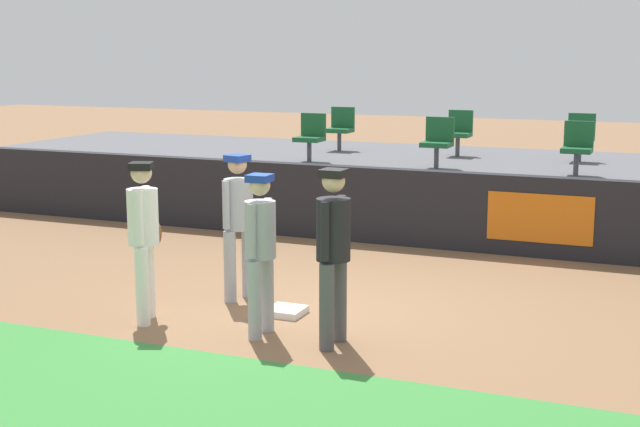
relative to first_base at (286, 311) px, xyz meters
name	(u,v)px	position (x,y,z in m)	size (l,w,h in m)	color
ground_plane	(298,317)	(0.16, -0.03, -0.04)	(60.00, 60.00, 0.00)	#846042
grass_foreground_strip	(160,409)	(0.16, -2.87, -0.04)	(18.00, 2.80, 0.01)	#388438
first_base	(286,311)	(0.00, 0.00, 0.00)	(0.40, 0.40, 0.08)	white
player_fielder_home	(144,231)	(-1.33, -0.80, 0.98)	(0.44, 0.57, 1.77)	white
player_runner_visitor	(260,243)	(0.07, -0.77, 0.95)	(0.33, 0.48, 1.71)	#9EA3AD
player_coach_visitor	(238,217)	(-0.79, 0.36, 0.98)	(0.41, 0.48, 1.75)	#9EA3AD
player_umpire	(333,245)	(0.89, -0.78, 1.01)	(0.35, 0.51, 1.81)	#4C4C51
field_wall	(406,207)	(0.17, 4.05, 0.55)	(18.00, 0.26, 1.18)	black
bleacher_platform	(448,188)	(0.16, 6.62, 0.47)	(18.00, 4.80, 1.03)	#59595E
seat_back_left	(341,126)	(-2.18, 7.29, 1.46)	(0.47, 0.44, 0.84)	#4C4C51
seat_front_right	(578,145)	(2.49, 5.49, 1.46)	(0.45, 0.44, 0.84)	#4C4C51
seat_back_right	(580,135)	(2.32, 7.29, 1.46)	(0.46, 0.44, 0.84)	#4C4C51
seat_back_center	(459,131)	(0.16, 7.29, 1.46)	(0.45, 0.44, 0.84)	#4C4C51
seat_front_left	(311,135)	(-2.04, 5.49, 1.46)	(0.46, 0.44, 0.84)	#4C4C51
seat_front_center	(438,140)	(0.25, 5.49, 1.46)	(0.48, 0.44, 0.84)	#4C4C51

